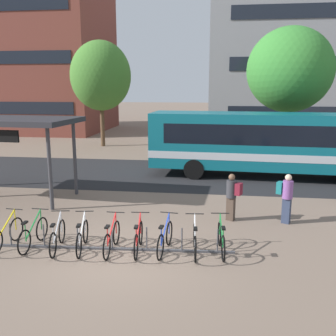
{
  "coord_description": "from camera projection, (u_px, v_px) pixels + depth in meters",
  "views": [
    {
      "loc": [
        2.5,
        -9.45,
        4.5
      ],
      "look_at": [
        0.67,
        4.56,
        1.47
      ],
      "focal_mm": 40.83,
      "sensor_mm": 36.0,
      "label": 1
    }
  ],
  "objects": [
    {
      "name": "parked_bicycle_white_3",
      "position": [
        82.0,
        237.0,
        10.62
      ],
      "size": [
        0.52,
        1.71,
        0.99
      ],
      "rotation": [
        0.0,
        0.0,
        1.73
      ],
      "color": "black",
      "rests_on": "ground"
    },
    {
      "name": "parked_bicycle_red_5",
      "position": [
        138.0,
        239.0,
        10.52
      ],
      "size": [
        0.52,
        1.72,
        0.99
      ],
      "rotation": [
        0.0,
        0.0,
        1.65
      ],
      "color": "black",
      "rests_on": "ground"
    },
    {
      "name": "bus_lane_asphalt",
      "position": [
        168.0,
        174.0,
        19.98
      ],
      "size": [
        80.0,
        7.2,
        0.01
      ],
      "primitive_type": "cube",
      "color": "#232326",
      "rests_on": "ground"
    },
    {
      "name": "parked_bicycle_green_1",
      "position": [
        33.0,
        234.0,
        10.83
      ],
      "size": [
        0.52,
        1.72,
        0.99
      ],
      "rotation": [
        0.0,
        0.0,
        1.55
      ],
      "color": "black",
      "rests_on": "ground"
    },
    {
      "name": "city_bus",
      "position": [
        273.0,
        142.0,
        18.94
      ],
      "size": [
        12.15,
        3.26,
        3.2
      ],
      "rotation": [
        0.0,
        0.0,
        -0.06
      ],
      "color": "#0F6070",
      "rests_on": "ground"
    },
    {
      "name": "bike_rack",
      "position": [
        112.0,
        247.0,
        10.71
      ],
      "size": [
        6.83,
        0.46,
        0.7
      ],
      "rotation": [
        0.0,
        0.0,
        0.06
      ],
      "color": "#47474C",
      "rests_on": "ground"
    },
    {
      "name": "parked_bicycle_red_4",
      "position": [
        112.0,
        238.0,
        10.54
      ],
      "size": [
        0.52,
        1.72,
        0.99
      ],
      "rotation": [
        0.0,
        0.0,
        1.58
      ],
      "color": "black",
      "rests_on": "ground"
    },
    {
      "name": "parked_bicycle_yellow_0",
      "position": [
        6.0,
        235.0,
        10.82
      ],
      "size": [
        0.52,
        1.72,
        0.99
      ],
      "rotation": [
        0.0,
        0.0,
        1.51
      ],
      "color": "black",
      "rests_on": "ground"
    },
    {
      "name": "commuter_teal_pack_2",
      "position": [
        286.0,
        195.0,
        12.65
      ],
      "size": [
        0.6,
        0.51,
        1.68
      ],
      "rotation": [
        0.0,
        0.0,
        5.82
      ],
      "color": "#2D3851",
      "rests_on": "ground"
    },
    {
      "name": "parked_bicycle_silver_2",
      "position": [
        58.0,
        237.0,
        10.65
      ],
      "size": [
        0.52,
        1.71,
        0.99
      ],
      "rotation": [
        0.0,
        0.0,
        1.74
      ],
      "color": "black",
      "rests_on": "ground"
    },
    {
      "name": "commuter_maroon_pack_1",
      "position": [
        232.0,
        194.0,
        12.9
      ],
      "size": [
        0.6,
        0.5,
        1.63
      ],
      "rotation": [
        0.0,
        0.0,
        2.7
      ],
      "color": "#47382D",
      "rests_on": "ground"
    },
    {
      "name": "building_left_wing",
      "position": [
        25.0,
        44.0,
        38.58
      ],
      "size": [
        16.11,
        11.64,
        17.37
      ],
      "color": "brown",
      "rests_on": "ground"
    },
    {
      "name": "ground",
      "position": [
        122.0,
        255.0,
        10.42
      ],
      "size": [
        200.0,
        200.0,
        0.0
      ],
      "primitive_type": "plane",
      "color": "#7A6656"
    },
    {
      "name": "street_tree_0",
      "position": [
        290.0,
        70.0,
        22.65
      ],
      "size": [
        5.07,
        5.07,
        7.95
      ],
      "color": "brown",
      "rests_on": "ground"
    },
    {
      "name": "parked_bicycle_green_8",
      "position": [
        221.0,
        240.0,
        10.45
      ],
      "size": [
        0.52,
        1.72,
        0.99
      ],
      "rotation": [
        0.0,
        0.0,
        1.66
      ],
      "color": "black",
      "rests_on": "ground"
    },
    {
      "name": "parked_bicycle_white_7",
      "position": [
        195.0,
        240.0,
        10.4
      ],
      "size": [
        0.52,
        1.72,
        0.99
      ],
      "rotation": [
        0.0,
        0.0,
        1.66
      ],
      "color": "black",
      "rests_on": "ground"
    },
    {
      "name": "street_tree_1",
      "position": [
        101.0,
        76.0,
        28.28
      ],
      "size": [
        4.48,
        4.48,
        7.82
      ],
      "color": "brown",
      "rests_on": "ground"
    },
    {
      "name": "parked_bicycle_blue_6",
      "position": [
        165.0,
        239.0,
        10.51
      ],
      "size": [
        0.52,
        1.72,
        0.99
      ],
      "rotation": [
        0.0,
        0.0,
        1.47
      ],
      "color": "black",
      "rests_on": "ground"
    }
  ]
}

